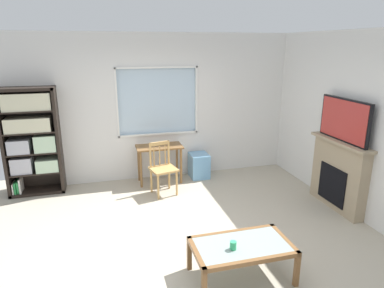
# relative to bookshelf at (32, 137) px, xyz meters

# --- Properties ---
(ground) EXTENTS (6.25, 5.89, 0.02)m
(ground) POSITION_rel_bookshelf_xyz_m (2.13, -2.20, -1.01)
(ground) COLOR #B2A893
(wall_back_with_window) EXTENTS (5.25, 0.15, 2.71)m
(wall_back_with_window) POSITION_rel_bookshelf_xyz_m (2.12, 0.24, 0.34)
(wall_back_with_window) COLOR silver
(wall_back_with_window) RESTS_ON ground
(wall_right) EXTENTS (0.12, 5.09, 2.71)m
(wall_right) POSITION_rel_bookshelf_xyz_m (4.81, -2.20, 0.35)
(wall_right) COLOR silver
(wall_right) RESTS_ON ground
(bookshelf) EXTENTS (0.90, 0.38, 1.84)m
(bookshelf) POSITION_rel_bookshelf_xyz_m (0.00, 0.00, 0.00)
(bookshelf) COLOR black
(bookshelf) RESTS_ON ground
(desk_under_window) EXTENTS (0.84, 0.44, 0.71)m
(desk_under_window) POSITION_rel_bookshelf_xyz_m (2.15, -0.11, -0.42)
(desk_under_window) COLOR brown
(desk_under_window) RESTS_ON ground
(wooden_chair) EXTENTS (0.50, 0.48, 0.90)m
(wooden_chair) POSITION_rel_bookshelf_xyz_m (2.11, -0.62, -0.54)
(wooden_chair) COLOR tan
(wooden_chair) RESTS_ON ground
(plastic_drawer_unit) EXTENTS (0.35, 0.40, 0.47)m
(plastic_drawer_unit) POSITION_rel_bookshelf_xyz_m (2.93, -0.06, -0.77)
(plastic_drawer_unit) COLOR #72ADDB
(plastic_drawer_unit) RESTS_ON ground
(fireplace) EXTENTS (0.26, 1.19, 1.10)m
(fireplace) POSITION_rel_bookshelf_xyz_m (4.66, -1.87, -0.45)
(fireplace) COLOR tan
(fireplace) RESTS_ON ground
(tv) EXTENTS (0.06, 1.02, 0.64)m
(tv) POSITION_rel_bookshelf_xyz_m (4.64, -1.87, 0.42)
(tv) COLOR black
(tv) RESTS_ON fireplace
(coffee_table) EXTENTS (1.08, 0.62, 0.42)m
(coffee_table) POSITION_rel_bookshelf_xyz_m (2.53, -3.07, -0.64)
(coffee_table) COLOR #8C9E99
(coffee_table) RESTS_ON ground
(sippy_cup) EXTENTS (0.07, 0.07, 0.09)m
(sippy_cup) POSITION_rel_bookshelf_xyz_m (2.40, -3.13, -0.54)
(sippy_cup) COLOR #33B770
(sippy_cup) RESTS_ON coffee_table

